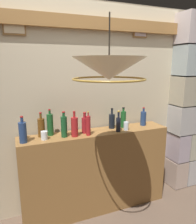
% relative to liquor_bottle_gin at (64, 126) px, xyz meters
% --- Properties ---
extents(panelled_rear_partition, '(3.70, 0.15, 2.51)m').
position_rel_liquor_bottle_gin_xyz_m(panelled_rear_partition, '(0.39, 0.27, 0.19)').
color(panelled_rear_partition, '#BCAD8E').
rests_on(panelled_rear_partition, ground).
extents(stone_pillar, '(0.47, 0.35, 2.45)m').
position_rel_liquor_bottle_gin_xyz_m(stone_pillar, '(1.82, 0.12, 0.09)').
color(stone_pillar, tan).
rests_on(stone_pillar, ground).
extents(bar_shelf_unit, '(1.80, 0.33, 1.02)m').
position_rel_liquor_bottle_gin_xyz_m(bar_shelf_unit, '(0.39, 0.04, -0.63)').
color(bar_shelf_unit, olive).
rests_on(bar_shelf_unit, ground).
extents(liquor_bottle_gin, '(0.07, 0.07, 0.29)m').
position_rel_liquor_bottle_gin_xyz_m(liquor_bottle_gin, '(0.00, 0.00, 0.00)').
color(liquor_bottle_gin, '#184925').
rests_on(liquor_bottle_gin, bar_shelf_unit).
extents(liquor_bottle_tequila, '(0.08, 0.08, 0.28)m').
position_rel_liquor_bottle_gin_xyz_m(liquor_bottle_tequila, '(-0.43, -0.02, -0.01)').
color(liquor_bottle_tequila, navy).
rests_on(liquor_bottle_tequila, bar_shelf_unit).
extents(liquor_bottle_vodka, '(0.07, 0.07, 0.25)m').
position_rel_liquor_bottle_gin_xyz_m(liquor_bottle_vodka, '(0.62, 0.10, -0.03)').
color(liquor_bottle_vodka, black).
rests_on(liquor_bottle_vodka, bar_shelf_unit).
extents(liquor_bottle_scotch, '(0.05, 0.05, 0.25)m').
position_rel_liquor_bottle_gin_xyz_m(liquor_bottle_scotch, '(0.64, -0.05, -0.03)').
color(liquor_bottle_scotch, black).
rests_on(liquor_bottle_scotch, bar_shelf_unit).
extents(liquor_bottle_rye, '(0.08, 0.08, 0.27)m').
position_rel_liquor_bottle_gin_xyz_m(liquor_bottle_rye, '(-0.23, 0.10, -0.01)').
color(liquor_bottle_rye, '#5F3812').
rests_on(liquor_bottle_rye, bar_shelf_unit).
extents(liquor_bottle_whiskey, '(0.07, 0.07, 0.25)m').
position_rel_liquor_bottle_gin_xyz_m(liquor_bottle_whiskey, '(0.25, 0.05, -0.02)').
color(liquor_bottle_whiskey, maroon).
rests_on(liquor_bottle_whiskey, bar_shelf_unit).
extents(liquor_bottle_port, '(0.07, 0.07, 0.30)m').
position_rel_liquor_bottle_gin_xyz_m(liquor_bottle_port, '(-0.13, 0.11, 0.00)').
color(liquor_bottle_port, '#1B4D21').
rests_on(liquor_bottle_port, bar_shelf_unit).
extents(liquor_bottle_amaro, '(0.08, 0.08, 0.29)m').
position_rel_liquor_bottle_gin_xyz_m(liquor_bottle_amaro, '(0.11, -0.03, -0.01)').
color(liquor_bottle_amaro, maroon).
rests_on(liquor_bottle_amaro, bar_shelf_unit).
extents(liquor_bottle_rum, '(0.07, 0.07, 0.26)m').
position_rel_liquor_bottle_gin_xyz_m(liquor_bottle_rum, '(0.77, 0.09, -0.01)').
color(liquor_bottle_rum, '#1B5423').
rests_on(liquor_bottle_rum, bar_shelf_unit).
extents(liquor_bottle_brandy, '(0.05, 0.05, 0.28)m').
position_rel_liquor_bottle_gin_xyz_m(liquor_bottle_brandy, '(0.26, -0.05, -0.01)').
color(liquor_bottle_brandy, maroon).
rests_on(liquor_bottle_brandy, bar_shelf_unit).
extents(liquor_bottle_bourbon, '(0.07, 0.07, 0.24)m').
position_rel_liquor_bottle_gin_xyz_m(liquor_bottle_bourbon, '(1.06, 0.07, -0.03)').
color(liquor_bottle_bourbon, navy).
rests_on(liquor_bottle_bourbon, bar_shelf_unit).
extents(glass_tumbler_rocks, '(0.07, 0.07, 0.09)m').
position_rel_liquor_bottle_gin_xyz_m(glass_tumbler_rocks, '(-0.22, -0.01, -0.07)').
color(glass_tumbler_rocks, silver).
rests_on(glass_tumbler_rocks, bar_shelf_unit).
extents(glass_tumbler_highball, '(0.06, 0.06, 0.10)m').
position_rel_liquor_bottle_gin_xyz_m(glass_tumbler_highball, '(0.75, -0.03, -0.07)').
color(glass_tumbler_highball, silver).
rests_on(glass_tumbler_highball, bar_shelf_unit).
extents(glass_tumbler_shot, '(0.07, 0.07, 0.10)m').
position_rel_liquor_bottle_gin_xyz_m(glass_tumbler_shot, '(-0.42, 0.10, -0.07)').
color(glass_tumbler_shot, silver).
rests_on(glass_tumbler_shot, bar_shelf_unit).
extents(pendant_lamp, '(0.59, 0.59, 0.51)m').
position_rel_liquor_bottle_gin_xyz_m(pendant_lamp, '(0.24, -0.64, 0.62)').
color(pendant_lamp, '#EFE5C6').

